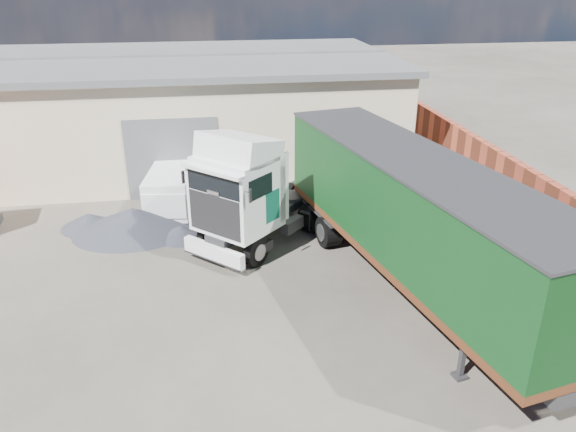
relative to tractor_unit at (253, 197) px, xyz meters
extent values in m
plane|color=#292721|center=(-0.99, -4.80, -1.88)|extent=(120.00, 120.00, 0.00)
cube|color=beige|center=(-6.99, 11.20, 0.62)|extent=(30.00, 12.00, 5.00)
cube|color=#505355|center=(-6.99, 11.20, 3.27)|extent=(30.60, 12.60, 0.30)
cube|color=#505355|center=(-2.99, 5.18, -0.08)|extent=(4.00, 0.08, 3.60)
cube|color=#505355|center=(-6.99, 11.20, 3.47)|extent=(30.60, 0.40, 0.15)
cube|color=brown|center=(10.51, 1.20, -0.63)|extent=(0.35, 26.00, 2.50)
cylinder|color=black|center=(-0.85, -0.86, -1.35)|extent=(2.50, 2.48, 1.06)
cylinder|color=black|center=(1.61, 1.64, -1.35)|extent=(2.54, 2.52, 1.06)
cylinder|color=black|center=(2.59, 2.64, -1.35)|extent=(2.54, 2.52, 1.06)
cube|color=#2D2D30|center=(0.84, 0.85, -0.98)|extent=(5.27, 5.36, 0.30)
cube|color=white|center=(-1.51, -1.54, -1.33)|extent=(2.00, 1.97, 0.55)
cube|color=white|center=(-0.60, -0.61, 0.40)|extent=(3.40, 3.40, 2.46)
cube|color=black|center=(-1.41, -1.44, 0.02)|extent=(1.62, 1.59, 1.40)
cube|color=black|center=(-1.39, -1.42, 1.13)|extent=(1.65, 1.61, 0.75)
cube|color=white|center=(-0.46, -0.47, 1.98)|extent=(3.14, 3.13, 1.23)
cube|color=#0B4F3E|center=(-1.22, 0.55, 0.12)|extent=(0.53, 0.55, 1.10)
cube|color=#0B4F3E|center=(0.58, -1.21, 0.12)|extent=(0.53, 0.55, 1.10)
cylinder|color=#2D2D30|center=(1.75, 1.78, -0.77)|extent=(1.56, 1.56, 0.12)
cube|color=#2D2D30|center=(4.37, -8.23, -1.28)|extent=(0.39, 0.39, 1.20)
cube|color=#2D2D30|center=(6.30, -7.84, -1.28)|extent=(0.39, 0.39, 1.20)
cylinder|color=black|center=(3.65, 0.36, -1.30)|extent=(2.96, 1.68, 1.16)
cube|color=#2D2D30|center=(4.52, -3.97, -0.90)|extent=(3.43, 13.01, 0.38)
cube|color=#522912|center=(4.52, -3.97, -0.54)|extent=(5.25, 13.38, 0.26)
cube|color=black|center=(4.52, -3.97, 1.01)|extent=(5.25, 13.38, 2.84)
cube|color=#2D2D30|center=(4.52, -3.97, 2.45)|extent=(5.33, 13.46, 0.09)
cylinder|color=black|center=(-3.22, 2.58, -1.58)|extent=(1.84, 0.84, 0.61)
cylinder|color=black|center=(-2.82, 5.51, -1.58)|extent=(1.84, 0.84, 0.61)
cube|color=white|center=(-3.02, 4.05, -0.91)|extent=(2.31, 4.44, 1.57)
cube|color=white|center=(-3.25, 2.31, -0.96)|extent=(1.80, 1.05, 1.02)
cube|color=black|center=(-3.23, 2.49, -0.45)|extent=(1.61, 0.29, 0.55)
cone|color=black|center=(-4.52, 1.83, -1.39)|extent=(5.02, 5.02, 0.98)
cone|color=black|center=(-2.70, 0.98, -1.64)|extent=(1.88, 1.88, 0.49)
cone|color=black|center=(-6.34, 2.49, -1.59)|extent=(2.30, 2.30, 0.59)
camera|label=1|loc=(-1.65, -18.69, 7.59)|focal=35.00mm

